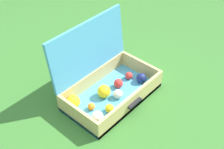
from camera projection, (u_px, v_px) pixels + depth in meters
The scene contains 2 objects.
ground_plane at pixel (112, 108), 1.86m from camera, with size 16.00×16.00×0.00m, color #336B28.
open_suitcase at pixel (105, 82), 1.87m from camera, with size 0.60×0.41×0.47m.
Camera 1 is at (-0.95, -0.85, 1.36)m, focal length 48.20 mm.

